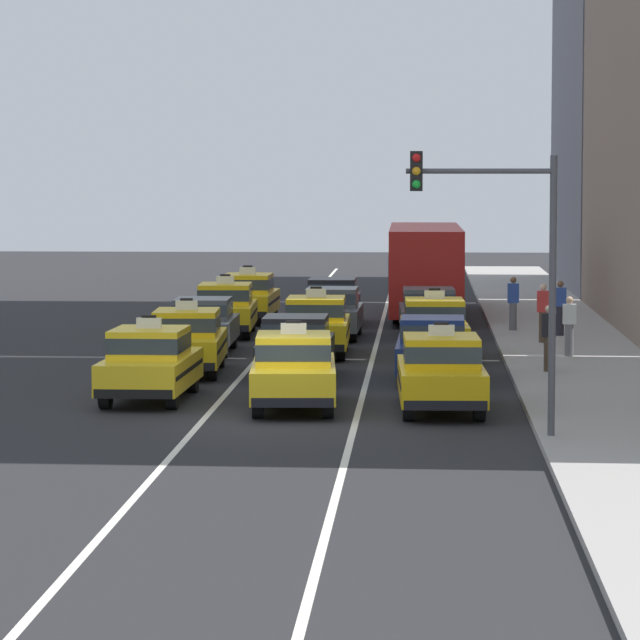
% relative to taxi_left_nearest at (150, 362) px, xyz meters
% --- Properties ---
extents(ground_plane, '(160.00, 160.00, 0.00)m').
position_rel_taxi_left_nearest_xyz_m(ground_plane, '(3.19, -3.40, -0.88)').
color(ground_plane, '#232326').
extents(lane_stripe_left_center, '(0.14, 80.00, 0.01)m').
position_rel_taxi_left_nearest_xyz_m(lane_stripe_left_center, '(1.59, 16.60, -0.87)').
color(lane_stripe_left_center, silver).
rests_on(lane_stripe_left_center, ground).
extents(lane_stripe_center_right, '(0.14, 80.00, 0.01)m').
position_rel_taxi_left_nearest_xyz_m(lane_stripe_center_right, '(4.79, 16.60, -0.87)').
color(lane_stripe_center_right, silver).
rests_on(lane_stripe_center_right, ground).
extents(sidewalk_curb, '(4.00, 90.00, 0.15)m').
position_rel_taxi_left_nearest_xyz_m(sidewalk_curb, '(10.39, 11.60, -0.80)').
color(sidewalk_curb, '#9E9993').
rests_on(sidewalk_curb, ground).
extents(taxi_left_nearest, '(1.89, 4.59, 1.96)m').
position_rel_taxi_left_nearest_xyz_m(taxi_left_nearest, '(0.00, 0.00, 0.00)').
color(taxi_left_nearest, black).
rests_on(taxi_left_nearest, ground).
extents(taxi_left_second, '(2.02, 4.64, 1.96)m').
position_rel_taxi_left_nearest_xyz_m(taxi_left_second, '(0.13, 5.52, 0.00)').
color(taxi_left_second, black).
rests_on(taxi_left_second, ground).
extents(sedan_left_third, '(1.84, 4.33, 1.58)m').
position_rel_taxi_left_nearest_xyz_m(sedan_left_third, '(-0.11, 10.94, -0.03)').
color(sedan_left_third, black).
rests_on(sedan_left_third, ground).
extents(taxi_left_fourth, '(1.99, 4.63, 1.96)m').
position_rel_taxi_left_nearest_xyz_m(taxi_left_fourth, '(-0.06, 16.48, 0.00)').
color(taxi_left_fourth, black).
rests_on(taxi_left_fourth, ground).
extents(taxi_left_fifth, '(1.87, 4.58, 1.96)m').
position_rel_taxi_left_nearest_xyz_m(taxi_left_fifth, '(0.14, 21.89, 0.00)').
color(taxi_left_fifth, black).
rests_on(taxi_left_fifth, ground).
extents(taxi_center_nearest, '(2.07, 4.65, 1.96)m').
position_rel_taxi_left_nearest_xyz_m(taxi_center_nearest, '(3.36, -1.27, 0.00)').
color(taxi_center_nearest, black).
rests_on(taxi_center_nearest, ground).
extents(sedan_center_second, '(1.77, 4.30, 1.58)m').
position_rel_taxi_left_nearest_xyz_m(sedan_center_second, '(2.99, 4.66, -0.03)').
color(sedan_center_second, black).
rests_on(sedan_center_second, ground).
extents(taxi_center_third, '(1.89, 4.59, 1.96)m').
position_rel_taxi_left_nearest_xyz_m(taxi_center_third, '(3.17, 10.43, 0.00)').
color(taxi_center_third, black).
rests_on(taxi_center_third, ground).
extents(sedan_center_fourth, '(1.82, 4.32, 1.58)m').
position_rel_taxi_left_nearest_xyz_m(sedan_center_fourth, '(3.35, 15.80, -0.03)').
color(sedan_center_fourth, black).
rests_on(sedan_center_fourth, ground).
extents(sedan_center_fifth, '(1.78, 4.31, 1.58)m').
position_rel_taxi_left_nearest_xyz_m(sedan_center_fifth, '(3.12, 20.77, -0.03)').
color(sedan_center_fifth, black).
rests_on(sedan_center_fifth, ground).
extents(taxi_right_nearest, '(1.96, 4.61, 1.96)m').
position_rel_taxi_left_nearest_xyz_m(taxi_right_nearest, '(6.57, -1.54, 0.00)').
color(taxi_right_nearest, black).
rests_on(taxi_right_nearest, ground).
extents(sedan_right_second, '(1.81, 4.32, 1.58)m').
position_rel_taxi_left_nearest_xyz_m(sedan_right_second, '(6.42, 4.45, -0.03)').
color(sedan_right_second, black).
rests_on(sedan_right_second, ground).
extents(taxi_right_third, '(1.94, 4.61, 1.96)m').
position_rel_taxi_left_nearest_xyz_m(taxi_right_third, '(6.50, 9.85, 0.00)').
color(taxi_right_third, black).
rests_on(taxi_right_third, ground).
extents(sedan_right_fourth, '(1.90, 4.35, 1.58)m').
position_rel_taxi_left_nearest_xyz_m(sedan_right_fourth, '(6.36, 15.91, -0.03)').
color(sedan_right_fourth, black).
rests_on(sedan_right_fourth, ground).
extents(bus_right_fifth, '(2.60, 11.22, 3.22)m').
position_rel_taxi_left_nearest_xyz_m(bus_right_fifth, '(6.26, 24.59, 0.94)').
color(bus_right_fifth, black).
rests_on(bus_right_fifth, ground).
extents(pedestrian_near_crosswalk, '(0.36, 0.24, 1.64)m').
position_rel_taxi_left_nearest_xyz_m(pedestrian_near_crosswalk, '(10.19, 9.17, 0.10)').
color(pedestrian_near_crosswalk, slate).
rests_on(pedestrian_near_crosswalk, sidewalk_curb).
extents(pedestrian_mid_block, '(0.36, 0.24, 1.69)m').
position_rel_taxi_left_nearest_xyz_m(pedestrian_mid_block, '(10.41, 15.44, 0.13)').
color(pedestrian_mid_block, '#23232D').
rests_on(pedestrian_mid_block, sidewalk_curb).
extents(pedestrian_by_storefront, '(0.36, 0.24, 1.74)m').
position_rel_taxi_left_nearest_xyz_m(pedestrian_by_storefront, '(9.73, 13.13, 0.16)').
color(pedestrian_by_storefront, '#473828').
rests_on(pedestrian_by_storefront, sidewalk_curb).
extents(pedestrian_trailing, '(0.36, 0.24, 1.70)m').
position_rel_taxi_left_nearest_xyz_m(pedestrian_trailing, '(9.06, 17.30, 0.13)').
color(pedestrian_trailing, slate).
rests_on(pedestrian_trailing, sidewalk_curb).
extents(pedestrian_far_corner, '(0.36, 0.24, 1.68)m').
position_rel_taxi_left_nearest_xyz_m(pedestrian_far_corner, '(9.36, 5.29, 0.12)').
color(pedestrian_far_corner, '#473828').
rests_on(pedestrian_far_corner, sidewalk_curb).
extents(traffic_light_pole, '(2.87, 0.33, 5.58)m').
position_rel_taxi_left_nearest_xyz_m(traffic_light_pole, '(7.67, -6.00, 2.94)').
color(traffic_light_pole, '#47474C').
rests_on(traffic_light_pole, ground).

